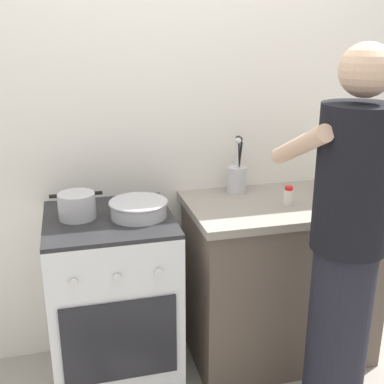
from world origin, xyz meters
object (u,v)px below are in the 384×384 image
(utensil_crock, at_px, (237,175))
(person, at_px, (345,256))
(pot, at_px, (77,206))
(oil_bottle, at_px, (324,177))
(stove_range, at_px, (113,301))
(spice_bottle, at_px, (288,196))
(mixing_bowl, at_px, (138,208))

(utensil_crock, relative_size, person, 0.18)
(pot, distance_m, oil_bottle, 1.28)
(stove_range, xyz_separation_m, spice_bottle, (0.89, -0.06, 0.50))
(utensil_crock, bearing_deg, spice_bottle, -55.03)
(mixing_bowl, height_order, person, person)
(mixing_bowl, xyz_separation_m, utensil_crock, (0.57, 0.23, 0.05))
(pot, height_order, person, person)
(stove_range, bearing_deg, utensil_crock, 16.05)
(spice_bottle, bearing_deg, mixing_bowl, 177.82)
(spice_bottle, xyz_separation_m, person, (0.01, -0.52, -0.09))
(stove_range, bearing_deg, person, -32.62)
(pot, height_order, oil_bottle, oil_bottle)
(mixing_bowl, relative_size, spice_bottle, 2.85)
(oil_bottle, xyz_separation_m, person, (-0.23, -0.62, -0.14))
(mixing_bowl, distance_m, person, 0.95)
(utensil_crock, height_order, person, person)
(utensil_crock, bearing_deg, pot, -168.08)
(mixing_bowl, bearing_deg, spice_bottle, -2.18)
(utensil_crock, bearing_deg, oil_bottle, -21.43)
(pot, xyz_separation_m, mixing_bowl, (0.28, -0.05, -0.02))
(utensil_crock, height_order, oil_bottle, utensil_crock)
(pot, height_order, mixing_bowl, pot)
(utensil_crock, distance_m, oil_bottle, 0.46)
(spice_bottle, relative_size, person, 0.06)
(stove_range, height_order, mixing_bowl, mixing_bowl)
(oil_bottle, bearing_deg, spice_bottle, -159.07)
(stove_range, relative_size, spice_bottle, 9.21)
(pot, height_order, spice_bottle, pot)
(utensil_crock, xyz_separation_m, oil_bottle, (0.43, -0.17, 0.01))
(oil_bottle, relative_size, person, 0.14)
(spice_bottle, bearing_deg, utensil_crock, 124.97)
(pot, bearing_deg, spice_bottle, -4.52)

